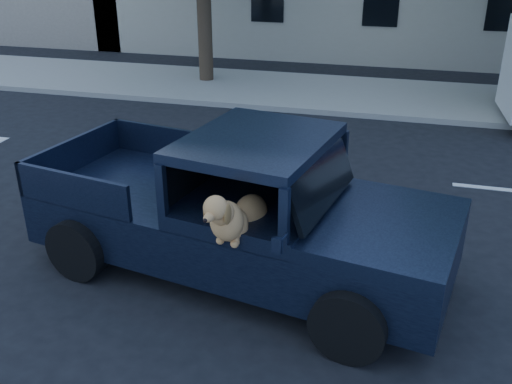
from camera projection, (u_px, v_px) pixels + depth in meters
The scene contains 4 objects.
ground at pixel (244, 250), 8.73m from camera, with size 120.00×120.00×0.00m, color black.
far_sidewalk at pixel (331, 93), 16.76m from camera, with size 60.00×4.00×0.15m, color gray.
lane_stripes at pixel (389, 178), 11.24m from camera, with size 21.60×0.14×0.01m, color silver, non-canonical shape.
pickup_truck at pixel (232, 226), 7.96m from camera, with size 6.08×3.44×2.06m.
Camera 1 is at (2.13, -7.24, 4.47)m, focal length 40.00 mm.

